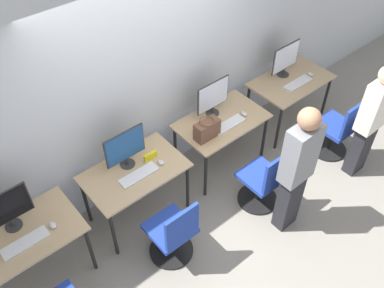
{
  "coord_description": "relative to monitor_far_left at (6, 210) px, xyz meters",
  "views": [
    {
      "loc": [
        -2.11,
        -2.38,
        4.11
      ],
      "look_at": [
        0.0,
        0.13,
        0.89
      ],
      "focal_mm": 40.0,
      "sensor_mm": 36.0,
      "label": 1
    }
  ],
  "objects": [
    {
      "name": "desk_far_right",
      "position": [
        3.79,
        -0.15,
        -0.34
      ],
      "size": [
        1.09,
        0.67,
        0.74
      ],
      "color": "tan",
      "rests_on": "ground_plane"
    },
    {
      "name": "wall_back",
      "position": [
        1.89,
        0.31,
        0.41
      ],
      "size": [
        12.0,
        0.05,
        2.8
      ],
      "color": "#B7BCC1",
      "rests_on": "ground_plane"
    },
    {
      "name": "keyboard_far_right",
      "position": [
        3.79,
        -0.26,
        -0.24
      ],
      "size": [
        0.44,
        0.14,
        0.02
      ],
      "color": "silver",
      "rests_on": "desk_far_right"
    },
    {
      "name": "monitor_far_left",
      "position": [
        0.0,
        0.0,
        0.0
      ],
      "size": [
        0.47,
        0.16,
        0.46
      ],
      "color": "#2D2D2D",
      "rests_on": "desk_far_left"
    },
    {
      "name": "office_chair_far_right",
      "position": [
        3.82,
        -0.98,
        -0.62
      ],
      "size": [
        0.48,
        0.48,
        0.89
      ],
      "color": "black",
      "rests_on": "ground_plane"
    },
    {
      "name": "placard_left",
      "position": [
        1.5,
        -0.12,
        -0.21
      ],
      "size": [
        0.16,
        0.03,
        0.08
      ],
      "color": "yellow",
      "rests_on": "desk_left"
    },
    {
      "name": "mouse_right",
      "position": [
        2.8,
        -0.25,
        -0.23
      ],
      "size": [
        0.06,
        0.09,
        0.03
      ],
      "color": "silver",
      "rests_on": "desk_right"
    },
    {
      "name": "mouse_far_left",
      "position": [
        0.28,
        -0.24,
        -0.23
      ],
      "size": [
        0.06,
        0.09,
        0.03
      ],
      "color": "silver",
      "rests_on": "desk_far_left"
    },
    {
      "name": "person_far_right",
      "position": [
        3.77,
        -1.34,
        -0.14
      ],
      "size": [
        0.36,
        0.21,
        1.57
      ],
      "color": "#232328",
      "rests_on": "ground_plane"
    },
    {
      "name": "desk_far_left",
      "position": [
        0.0,
        -0.15,
        -0.34
      ],
      "size": [
        1.09,
        0.67,
        0.74
      ],
      "color": "tan",
      "rests_on": "ground_plane"
    },
    {
      "name": "handbag",
      "position": [
        2.2,
        -0.25,
        -0.13
      ],
      "size": [
        0.3,
        0.18,
        0.25
      ],
      "color": "brown",
      "rests_on": "desk_right"
    },
    {
      "name": "mouse_far_right",
      "position": [
        4.07,
        -0.25,
        -0.23
      ],
      "size": [
        0.06,
        0.09,
        0.03
      ],
      "color": "silver",
      "rests_on": "desk_far_right"
    },
    {
      "name": "keyboard_far_left",
      "position": [
        -0.0,
        -0.25,
        -0.24
      ],
      "size": [
        0.44,
        0.14,
        0.02
      ],
      "color": "silver",
      "rests_on": "desk_far_left"
    },
    {
      "name": "desk_left",
      "position": [
        1.26,
        -0.15,
        -0.34
      ],
      "size": [
        1.09,
        0.67,
        0.74
      ],
      "color": "tan",
      "rests_on": "ground_plane"
    },
    {
      "name": "desk_right",
      "position": [
        2.53,
        -0.15,
        -0.34
      ],
      "size": [
        1.09,
        0.67,
        0.74
      ],
      "color": "tan",
      "rests_on": "ground_plane"
    },
    {
      "name": "office_chair_left",
      "position": [
        1.23,
        -0.85,
        -0.62
      ],
      "size": [
        0.48,
        0.48,
        0.89
      ],
      "color": "black",
      "rests_on": "ground_plane"
    },
    {
      "name": "monitor_far_right",
      "position": [
        3.79,
        0.0,
        0.0
      ],
      "size": [
        0.47,
        0.16,
        0.46
      ],
      "color": "#2D2D2D",
      "rests_on": "desk_far_right"
    },
    {
      "name": "monitor_right",
      "position": [
        2.53,
        0.02,
        0.0
      ],
      "size": [
        0.47,
        0.16,
        0.46
      ],
      "color": "#2D2D2D",
      "rests_on": "desk_right"
    },
    {
      "name": "office_chair_right",
      "position": [
        2.46,
        -0.96,
        -0.62
      ],
      "size": [
        0.48,
        0.48,
        0.89
      ],
      "color": "black",
      "rests_on": "ground_plane"
    },
    {
      "name": "person_right",
      "position": [
        2.46,
        -1.32,
        -0.06
      ],
      "size": [
        0.36,
        0.22,
        1.69
      ],
      "color": "#232328",
      "rests_on": "ground_plane"
    },
    {
      "name": "ground_plane",
      "position": [
        1.89,
        -0.49,
        -0.99
      ],
      "size": [
        20.0,
        20.0,
        0.0
      ],
      "primitive_type": "plane",
      "color": "gray"
    },
    {
      "name": "monitor_left",
      "position": [
        1.26,
        -0.03,
        0.0
      ],
      "size": [
        0.47,
        0.16,
        0.46
      ],
      "color": "#2D2D2D",
      "rests_on": "desk_left"
    },
    {
      "name": "keyboard_left",
      "position": [
        1.26,
        -0.24,
        -0.24
      ],
      "size": [
        0.44,
        0.14,
        0.02
      ],
      "color": "silver",
      "rests_on": "desk_left"
    },
    {
      "name": "keyboard_right",
      "position": [
        2.53,
        -0.27,
        -0.24
      ],
      "size": [
        0.44,
        0.14,
        0.02
      ],
      "color": "silver",
      "rests_on": "desk_right"
    },
    {
      "name": "mouse_left",
      "position": [
        1.55,
        -0.25,
        -0.23
      ],
      "size": [
        0.06,
        0.09,
        0.03
      ],
      "color": "silver",
      "rests_on": "desk_left"
    }
  ]
}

